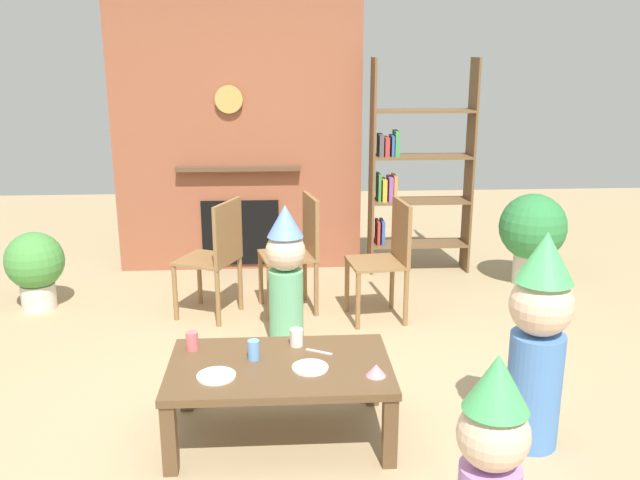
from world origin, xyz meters
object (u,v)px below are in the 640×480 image
child_in_pink (539,336)px  paper_plate_rear (310,368)px  dining_chair_left (217,252)px  potted_plant_tall (532,231)px  coffee_table (280,374)px  dining_chair_middle (299,246)px  paper_cup_center (254,350)px  birthday_cake_slice (376,370)px  paper_plate_front (216,376)px  dining_chair_right (389,253)px  bookshelf (413,174)px  potted_plant_short (35,265)px  child_by_the_chairs (286,271)px  paper_cup_near_left (296,337)px  child_with_cone_hat (491,468)px  paper_cup_near_right (192,341)px

child_in_pink → paper_plate_rear: bearing=2.1°
dining_chair_left → potted_plant_tall: size_ratio=1.14×
coffee_table → dining_chair_middle: (0.16, 1.82, 0.16)m
paper_cup_center → birthday_cake_slice: size_ratio=1.06×
paper_plate_front → dining_chair_left: dining_chair_left is taller
dining_chair_right → potted_plant_tall: bearing=-159.4°
bookshelf → dining_chair_left: bookshelf is taller
bookshelf → potted_plant_tall: size_ratio=2.41×
birthday_cake_slice → potted_plant_short: bearing=138.3°
bookshelf → paper_plate_rear: bearing=-110.5°
paper_plate_front → child_by_the_chairs: 1.36m
paper_cup_near_left → paper_cup_center: (-0.23, -0.16, 0.00)m
coffee_table → potted_plant_tall: size_ratio=1.45×
child_with_cone_hat → potted_plant_tall: bearing=-57.5°
child_in_pink → dining_chair_right: size_ratio=1.26×
child_by_the_chairs → potted_plant_tall: 2.40m
child_in_pink → dining_chair_left: (-1.74, 1.85, -0.09)m
child_with_cone_hat → potted_plant_short: 4.03m
child_by_the_chairs → child_in_pink: bearing=45.0°
bookshelf → paper_cup_center: 3.02m
bookshelf → child_with_cone_hat: bookshelf is taller
birthday_cake_slice → child_with_cone_hat: bearing=-73.0°
paper_cup_near_left → potted_plant_short: (-1.98, 1.73, -0.11)m
paper_cup_near_right → paper_plate_front: bearing=-64.6°
child_in_pink → dining_chair_middle: bearing=-53.5°
child_by_the_chairs → dining_chair_left: bearing=-133.0°
coffee_table → child_in_pink: (1.28, -0.15, 0.25)m
coffee_table → birthday_cake_slice: birthday_cake_slice is taller
dining_chair_middle → potted_plant_short: dining_chair_middle is taller
paper_plate_front → child_with_cone_hat: child_with_cone_hat is taller
bookshelf → dining_chair_middle: size_ratio=2.11×
birthday_cake_slice → dining_chair_left: size_ratio=0.11×
paper_plate_front → child_by_the_chairs: bearing=74.7°
child_with_cone_hat → dining_chair_right: (0.05, 2.68, 0.01)m
dining_chair_left → paper_cup_near_left: bearing=134.2°
paper_plate_front → dining_chair_left: bearing=94.5°
paper_plate_rear → dining_chair_middle: bearing=89.9°
paper_plate_front → birthday_cake_slice: size_ratio=1.94×
paper_plate_rear → dining_chair_right: 1.78m
child_in_pink → dining_chair_left: 2.54m
paper_plate_rear → potted_plant_short: bearing=135.5°
birthday_cake_slice → dining_chair_middle: (-0.32, 1.97, 0.07)m
bookshelf → child_by_the_chairs: bookshelf is taller
coffee_table → dining_chair_left: 1.76m
birthday_cake_slice → dining_chair_right: (0.34, 1.75, 0.07)m
paper_cup_center → dining_chair_left: dining_chair_left is taller
birthday_cake_slice → child_by_the_chairs: size_ratio=0.10×
birthday_cake_slice → dining_chair_middle: size_ratio=0.11×
paper_plate_rear → dining_chair_right: (0.66, 1.65, 0.10)m
coffee_table → dining_chair_right: size_ratio=1.27×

